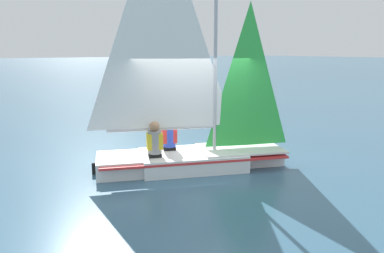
% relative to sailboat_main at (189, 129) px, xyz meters
% --- Properties ---
extents(ground_plane, '(260.00, 260.00, 0.00)m').
position_rel_sailboat_main_xyz_m(ground_plane, '(-0.05, 0.02, -0.93)').
color(ground_plane, '#38607A').
extents(sailboat_main, '(4.42, 2.79, 5.76)m').
position_rel_sailboat_main_xyz_m(sailboat_main, '(0.00, 0.00, 0.00)').
color(sailboat_main, white).
rests_on(sailboat_main, ground_plane).
extents(sailor_helm, '(0.41, 0.39, 1.16)m').
position_rel_sailboat_main_xyz_m(sailor_helm, '(0.27, -0.45, -0.31)').
color(sailor_helm, black).
rests_on(sailor_helm, ground_plane).
extents(sailor_crew, '(0.41, 0.39, 1.16)m').
position_rel_sailboat_main_xyz_m(sailor_crew, '(0.84, -0.12, -0.31)').
color(sailor_crew, black).
rests_on(sailor_crew, ground_plane).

